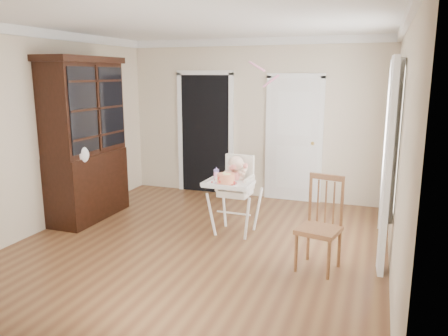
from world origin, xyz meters
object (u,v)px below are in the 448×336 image
(high_chair, at_px, (235,185))
(china_cabinet, at_px, (85,140))
(dining_chair, at_px, (320,227))
(sippy_cup, at_px, (216,174))
(cake, at_px, (226,179))

(high_chair, bearing_deg, china_cabinet, -175.33)
(high_chair, bearing_deg, dining_chair, -29.08)
(high_chair, xyz_separation_m, china_cabinet, (-2.27, -0.11, 0.52))
(china_cabinet, bearing_deg, dining_chair, -10.23)
(high_chair, height_order, china_cabinet, china_cabinet)
(sippy_cup, xyz_separation_m, dining_chair, (1.46, -0.65, -0.34))
(sippy_cup, bearing_deg, china_cabinet, -179.35)
(high_chair, relative_size, cake, 3.68)
(high_chair, distance_m, cake, 0.31)
(sippy_cup, height_order, dining_chair, dining_chair)
(high_chair, bearing_deg, sippy_cup, -158.13)
(dining_chair, bearing_deg, sippy_cup, 167.77)
(sippy_cup, bearing_deg, high_chair, 19.91)
(cake, height_order, dining_chair, dining_chair)
(cake, distance_m, sippy_cup, 0.28)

